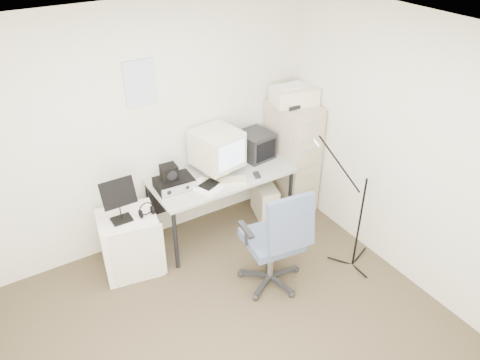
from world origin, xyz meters
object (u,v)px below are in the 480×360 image
office_chair (272,238)px  side_cart (130,243)px  filing_cabinet (292,156)px  desk (222,203)px

office_chair → side_cart: bearing=148.8°
filing_cabinet → desk: filing_cabinet is taller
desk → office_chair: 0.97m
office_chair → side_cart: office_chair is taller
side_cart → desk: bearing=14.1°
filing_cabinet → side_cart: 2.07m
filing_cabinet → desk: 0.99m
desk → side_cart: bearing=-175.6°
filing_cabinet → office_chair: size_ratio=1.20×
filing_cabinet → office_chair: bearing=-134.5°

